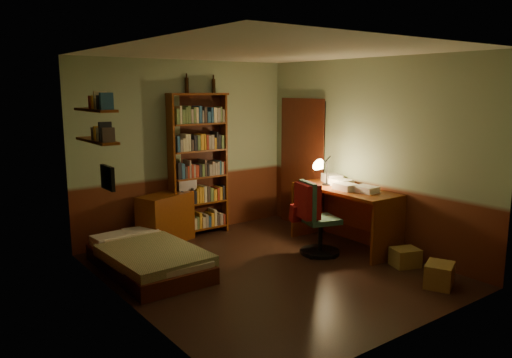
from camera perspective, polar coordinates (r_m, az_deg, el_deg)
floor at (r=6.20m, az=1.41°, el=-10.49°), size 3.50×4.00×0.02m
ceiling at (r=5.81m, az=1.52°, el=14.46°), size 3.50×4.00×0.02m
wall_back at (r=7.53m, az=-8.05°, el=3.42°), size 3.50×0.02×2.60m
wall_left at (r=4.98m, az=-14.66°, el=-0.32°), size 0.02×4.00×2.60m
wall_right at (r=7.07m, az=12.76°, el=2.83°), size 0.02×4.00×2.60m
wall_front at (r=4.48m, az=17.56°, el=-1.64°), size 3.50×0.02×2.60m
doorway at (r=7.99m, az=5.39°, el=1.70°), size 0.06×0.90×2.00m
door_trim at (r=7.96m, az=5.21°, el=1.68°), size 0.02×0.98×2.08m
bed at (r=6.25m, az=-12.28°, el=-7.93°), size 0.95×1.75×0.52m
dresser at (r=7.27m, az=-10.28°, el=-4.46°), size 0.89×0.65×0.71m
mini_stereo at (r=7.46m, az=-8.17°, el=-0.61°), size 0.29×0.23×0.16m
bookshelf at (r=7.48m, az=-6.61°, el=1.57°), size 0.94×0.40×2.12m
bottle_left at (r=7.44m, az=-7.92°, el=10.56°), size 0.07×0.07×0.22m
bottle_right at (r=7.67m, az=-4.87°, el=10.56°), size 0.07×0.07×0.21m
desk at (r=7.08m, az=10.09°, el=-4.36°), size 0.69×1.57×0.83m
paper_stack at (r=7.38m, az=8.68°, el=0.07°), size 0.32×0.36×0.12m
desk_lamp at (r=7.12m, az=8.11°, el=1.73°), size 0.22×0.22×0.61m
office_chair at (r=6.69m, az=7.40°, el=-4.45°), size 0.60×0.55×0.99m
red_jacket at (r=6.25m, az=6.98°, el=1.29°), size 0.27×0.41×0.45m
wall_shelf_lower at (r=6.00m, az=-17.72°, el=4.18°), size 0.20×0.90×0.03m
wall_shelf_upper at (r=5.98m, az=-17.91°, el=7.52°), size 0.20×0.90×0.03m
framed_picture at (r=5.56m, az=-16.60°, el=0.14°), size 0.04×0.32×0.26m
cardboard_box_a at (r=6.04m, az=20.21°, el=-10.27°), size 0.44×0.41×0.27m
cardboard_box_b at (r=6.57m, az=16.68°, el=-8.56°), size 0.39×0.36×0.23m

